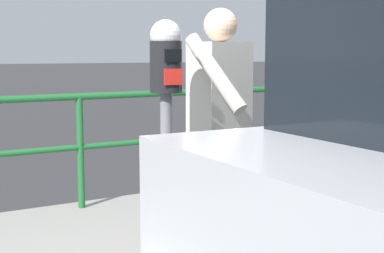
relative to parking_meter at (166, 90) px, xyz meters
The scene contains 4 objects.
sidewalk_curb 1.49m from the parking_meter, 83.45° to the left, with size 36.00×2.26×0.16m, color gray.
parking_meter is the anchor object (origin of this frame).
pedestrian_at_meter 0.61m from the parking_meter, 23.77° to the left, with size 0.59×0.64×1.64m.
background_railing 1.85m from the parking_meter, 86.83° to the left, with size 24.06×0.06×1.01m.
Camera 1 is at (-1.60, -2.60, 1.50)m, focal length 52.86 mm.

